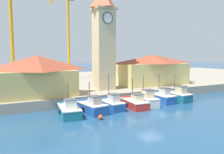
% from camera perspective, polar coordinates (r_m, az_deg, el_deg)
% --- Properties ---
extents(ground_plane, '(300.00, 300.00, 0.00)m').
position_cam_1_polar(ground_plane, '(25.39, 9.94, -9.82)').
color(ground_plane, navy).
extents(quay_wharf, '(120.00, 40.00, 1.31)m').
position_cam_1_polar(quay_wharf, '(49.51, -9.41, -1.37)').
color(quay_wharf, '#9E937F').
rests_on(quay_wharf, ground).
extents(fishing_boat_far_left, '(2.48, 4.82, 3.63)m').
position_cam_1_polar(fishing_boat_far_left, '(25.01, -11.14, -8.42)').
color(fishing_boat_far_left, '#196B7F').
rests_on(fishing_boat_far_left, ground).
extents(fishing_boat_left_outer, '(2.67, 4.56, 3.64)m').
position_cam_1_polar(fishing_boat_left_outer, '(26.05, -5.26, -7.67)').
color(fishing_boat_left_outer, '#2356A8').
rests_on(fishing_boat_left_outer, ground).
extents(fishing_boat_left_inner, '(2.14, 4.24, 4.46)m').
position_cam_1_polar(fishing_boat_left_inner, '(27.48, -0.25, -6.99)').
color(fishing_boat_left_inner, '#2356A8').
rests_on(fishing_boat_left_inner, ground).
extents(fishing_boat_mid_left, '(2.28, 4.50, 3.79)m').
position_cam_1_polar(fishing_boat_mid_left, '(28.42, 5.92, -6.67)').
color(fishing_boat_mid_left, '#AD2823').
rests_on(fishing_boat_mid_left, ground).
extents(fishing_boat_center, '(2.54, 4.49, 3.95)m').
position_cam_1_polar(fishing_boat_center, '(29.99, 8.71, -5.87)').
color(fishing_boat_center, silver).
rests_on(fishing_boat_center, ground).
extents(fishing_boat_mid_right, '(2.23, 4.37, 4.01)m').
position_cam_1_polar(fishing_boat_mid_right, '(32.21, 12.79, -5.14)').
color(fishing_boat_mid_right, '#2356A8').
rests_on(fishing_boat_mid_right, ground).
extents(fishing_boat_right_inner, '(2.38, 4.35, 3.94)m').
position_cam_1_polar(fishing_boat_right_inner, '(33.77, 16.70, -4.68)').
color(fishing_boat_right_inner, '#196B7F').
rests_on(fishing_boat_right_inner, ground).
extents(clock_tower, '(3.38, 3.38, 17.31)m').
position_cam_1_polar(clock_tower, '(34.90, -2.19, 10.48)').
color(clock_tower, beige).
rests_on(clock_tower, quay_wharf).
extents(warehouse_left, '(10.03, 6.49, 5.44)m').
position_cam_1_polar(warehouse_left, '(30.94, -18.88, 0.49)').
color(warehouse_left, tan).
rests_on(warehouse_left, quay_wharf).
extents(warehouse_right, '(13.28, 5.54, 5.48)m').
position_cam_1_polar(warehouse_right, '(40.77, 10.80, 1.95)').
color(warehouse_right, '#E5D17A').
rests_on(warehouse_right, quay_wharf).
extents(port_crane_near, '(2.12, 7.31, 18.70)m').
position_cam_1_polar(port_crane_near, '(39.39, -24.63, 7.75)').
color(port_crane_near, '#976E11').
rests_on(port_crane_near, quay_wharf).
extents(port_crane_far, '(3.89, 8.75, 20.67)m').
position_cam_1_polar(port_crane_far, '(50.22, -11.37, 8.83)').
color(port_crane_far, '#976E11').
rests_on(port_crane_far, quay_wharf).
extents(mooring_buoy, '(0.52, 0.52, 0.52)m').
position_cam_1_polar(mooring_buoy, '(23.39, -3.02, -10.45)').
color(mooring_buoy, '#E54C19').
rests_on(mooring_buoy, ground).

